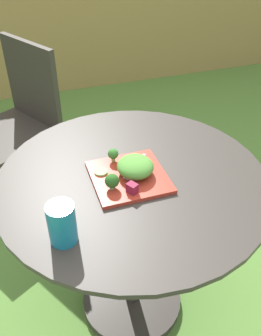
{
  "coord_description": "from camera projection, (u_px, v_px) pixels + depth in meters",
  "views": [
    {
      "loc": [
        -0.32,
        -0.94,
        1.53
      ],
      "look_at": [
        -0.01,
        -0.0,
        0.78
      ],
      "focal_mm": 39.87,
      "sensor_mm": 36.0,
      "label": 1
    }
  ],
  "objects": [
    {
      "name": "ground_plane",
      "position": [
        132.0,
        302.0,
        1.71
      ],
      "size": [
        12.0,
        12.0,
        0.0
      ],
      "primitive_type": "plane",
      "color": "#568438"
    },
    {
      "name": "patio_table",
      "position": [
        132.0,
        229.0,
        1.42
      ],
      "size": [
        0.93,
        0.93,
        0.74
      ],
      "color": "#38332D",
      "rests_on": "ground_plane"
    },
    {
      "name": "patio_chair",
      "position": [
        20.0,
        114.0,
        2.04
      ],
      "size": [
        0.6,
        0.6,
        0.9
      ],
      "color": "#332D28",
      "rests_on": "ground_plane"
    },
    {
      "name": "salad_plate",
      "position": [
        129.0,
        177.0,
        1.25
      ],
      "size": [
        0.25,
        0.25,
        0.01
      ],
      "primitive_type": "cube",
      "color": "#AD3323",
      "rests_on": "patio_table"
    },
    {
      "name": "drinking_glass",
      "position": [
        62.0,
        225.0,
        1.01
      ],
      "size": [
        0.08,
        0.08,
        0.13
      ],
      "color": "teal",
      "rests_on": "patio_table"
    },
    {
      "name": "fork",
      "position": [
        134.0,
        168.0,
        1.27
      ],
      "size": [
        0.12,
        0.12,
        0.0
      ],
      "color": "silver",
      "rests_on": "salad_plate"
    },
    {
      "name": "lettuce_mound",
      "position": [
        135.0,
        167.0,
        1.24
      ],
      "size": [
        0.12,
        0.13,
        0.06
      ],
      "primitive_type": "ellipsoid",
      "color": "#519338",
      "rests_on": "salad_plate"
    },
    {
      "name": "broccoli_floret_0",
      "position": [
        112.0,
        181.0,
        1.18
      ],
      "size": [
        0.05,
        0.05,
        0.05
      ],
      "color": "#99B770",
      "rests_on": "salad_plate"
    },
    {
      "name": "broccoli_floret_1",
      "position": [
        113.0,
        154.0,
        1.29
      ],
      "size": [
        0.04,
        0.04,
        0.05
      ],
      "color": "#99B770",
      "rests_on": "salad_plate"
    },
    {
      "name": "cucumber_slice_0",
      "position": [
        101.0,
        172.0,
        1.26
      ],
      "size": [
        0.04,
        0.04,
        0.01
      ],
      "primitive_type": "cylinder",
      "color": "#8EB766",
      "rests_on": "salad_plate"
    },
    {
      "name": "beet_chunk_0",
      "position": [
        132.0,
        188.0,
        1.17
      ],
      "size": [
        0.04,
        0.04,
        0.03
      ],
      "primitive_type": "cube",
      "rotation": [
        0.0,
        0.0,
        5.24
      ],
      "color": "maroon",
      "rests_on": "salad_plate"
    }
  ]
}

